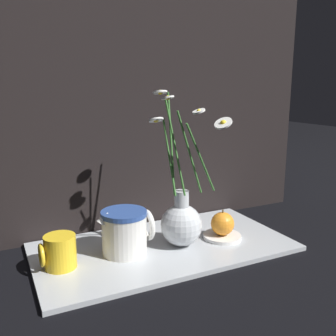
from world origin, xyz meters
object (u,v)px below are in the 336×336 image
object	(u,v)px
vase_with_flowers	(181,220)
yellow_mug	(59,252)
orange_fruit	(223,224)
ceramic_pitcher	(125,229)

from	to	relation	value
vase_with_flowers	yellow_mug	distance (m)	0.32
yellow_mug	vase_with_flowers	bearing A→B (deg)	-2.14
vase_with_flowers	yellow_mug	xyz separation A→B (m)	(-0.32, 0.01, -0.03)
yellow_mug	orange_fruit	distance (m)	0.44
vase_with_flowers	orange_fruit	size ratio (longest dim) A/B	5.58
yellow_mug	ceramic_pitcher	bearing A→B (deg)	4.43
vase_with_flowers	ceramic_pitcher	xyz separation A→B (m)	(-0.15, 0.02, -0.01)
ceramic_pitcher	orange_fruit	size ratio (longest dim) A/B	1.91
yellow_mug	ceramic_pitcher	world-z (taller)	ceramic_pitcher
yellow_mug	orange_fruit	bearing A→B (deg)	-2.80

